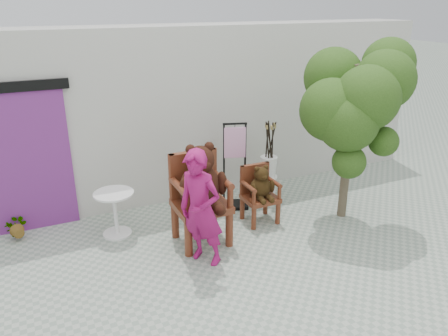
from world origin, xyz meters
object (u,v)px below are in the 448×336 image
(cafe_table, at_px, (115,209))
(display_stand, at_px, (234,176))
(chair_small, at_px, (260,188))
(tree, at_px, (356,98))
(stool_bucket, at_px, (269,166))
(chair_big, at_px, (200,186))
(person, at_px, (201,210))

(cafe_table, relative_size, display_stand, 0.47)
(chair_small, height_order, tree, tree)
(display_stand, bearing_deg, stool_bucket, 19.74)
(chair_big, xyz_separation_m, tree, (2.33, -0.41, 1.15))
(person, height_order, cafe_table, person)
(person, xyz_separation_m, cafe_table, (-0.88, 1.33, -0.40))
(chair_big, height_order, cafe_table, chair_big)
(cafe_table, xyz_separation_m, stool_bucket, (2.75, 0.13, 0.20))
(tree, bearing_deg, person, -175.60)
(chair_big, bearing_deg, tree, -10.08)
(cafe_table, bearing_deg, stool_bucket, 2.61)
(chair_big, height_order, display_stand, chair_big)
(person, relative_size, display_stand, 1.11)
(tree, bearing_deg, cafe_table, 161.79)
(chair_small, bearing_deg, cafe_table, 166.66)
(chair_small, height_order, stool_bucket, stool_bucket)
(cafe_table, relative_size, stool_bucket, 0.48)
(chair_small, relative_size, tree, 0.34)
(display_stand, bearing_deg, chair_big, -121.22)
(stool_bucket, relative_size, tree, 0.50)
(chair_big, distance_m, cafe_table, 1.40)
(cafe_table, distance_m, display_stand, 2.08)
(display_stand, bearing_deg, cafe_table, -159.00)
(cafe_table, bearing_deg, chair_small, -13.34)
(chair_small, bearing_deg, stool_bucket, 50.15)
(display_stand, bearing_deg, chair_small, -59.15)
(cafe_table, bearing_deg, tree, -18.21)
(person, bearing_deg, chair_small, 85.96)
(person, xyz_separation_m, tree, (2.56, 0.20, 1.19))
(person, distance_m, tree, 2.84)
(cafe_table, height_order, display_stand, display_stand)
(chair_small, bearing_deg, person, -148.84)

